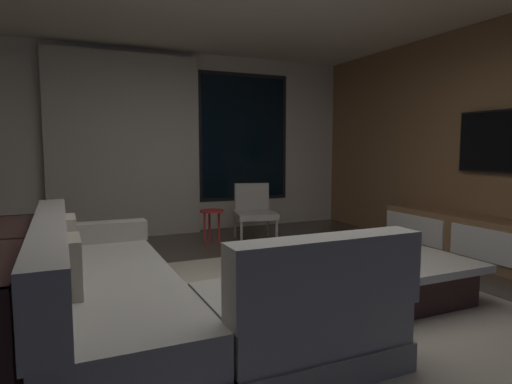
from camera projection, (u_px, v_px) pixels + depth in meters
floor at (268, 316)px, 3.32m from camera, size 9.20×9.20×0.00m
back_wall_with_window at (159, 144)px, 6.44m from camera, size 6.60×0.30×2.70m
area_rug at (315, 312)px, 3.37m from camera, size 3.20×3.80×0.01m
sectional_couch at (152, 300)px, 2.84m from camera, size 1.98×2.50×0.82m
coffee_table at (388, 276)px, 3.72m from camera, size 1.16×1.16×0.36m
book_stack_on_coffee_table at (372, 247)px, 3.82m from camera, size 0.28×0.23×0.11m
accent_chair_near_window at (254, 209)px, 6.05m from camera, size 0.64×0.66×0.78m
side_stool at (211, 216)px, 5.77m from camera, size 0.32×0.32×0.46m
media_console at (508, 248)px, 4.47m from camera, size 0.46×3.10×0.52m
mounted_tv at (508, 141)px, 4.62m from camera, size 0.05×1.19×0.69m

